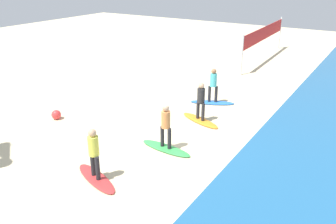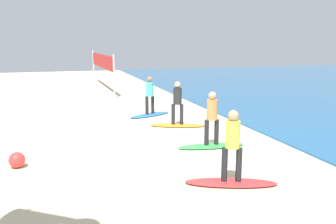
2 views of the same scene
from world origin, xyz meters
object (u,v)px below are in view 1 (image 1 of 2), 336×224
surfer_green (166,123)px  surfboard_green (166,148)px  surfboard_orange (200,120)px  surfer_orange (201,99)px  surfer_blue (213,83)px  surfboard_blue (212,102)px  volleyball_net (264,35)px  surfer_red (94,150)px  beach_ball (56,115)px  surfboard_red (96,178)px

surfer_green → surfboard_green: bearing=-90.0°
surfboard_orange → surfer_orange: surfer_orange is taller
surfer_orange → surfer_blue: bearing=-167.5°
surfboard_blue → volleyball_net: bearing=70.9°
surfboard_orange → surfer_orange: (0.00, 0.00, 0.99)m
surfboard_green → surfer_green: (0.00, 0.00, 0.99)m
surfer_red → volleyball_net: (-17.97, -0.67, 0.75)m
surfboard_orange → beach_ball: (3.11, -5.42, 0.16)m
volleyball_net → beach_ball: bearing=-15.0°
surfboard_orange → surfboard_red: same height
surfboard_green → volleyball_net: bearing=100.2°
surfboard_orange → surfboard_blue: bearing=123.1°
surfer_green → beach_ball: bearing=-88.1°
surfer_blue → surfboard_green: surfer_blue is taller
surfboard_red → volleyball_net: (-17.97, -0.67, 1.74)m
surfboard_blue → surfboard_green: 5.23m
surfboard_blue → surfboard_orange: bearing=-101.3°
surfer_blue → surfer_orange: size_ratio=1.00×
volleyball_net → beach_ball: (15.32, -4.10, -1.58)m
surfboard_orange → surfer_red: (5.76, -0.66, 0.99)m
surfboard_green → surfer_green: surfer_green is taller
surfer_green → surfboard_red: 3.10m
surfboard_green → surfer_green: 0.99m
surfboard_blue → surfer_orange: surfer_orange is taller
surfboard_blue → beach_ball: size_ratio=5.12×
volleyball_net → surfer_green: bearing=5.4°
surfboard_blue → surfer_orange: (2.26, 0.50, 0.99)m
surfboard_green → surfer_red: 3.10m
surfer_orange → volleyball_net: (-12.21, -1.33, 0.75)m
surfer_blue → surfer_green: 5.23m
surfer_orange → beach_ball: (3.11, -5.42, -0.83)m
surfboard_blue → surfboard_green: same height
surfer_orange → surfer_green: 2.93m
surfer_green → surfer_blue: bearing=-173.2°
surfer_blue → volleyball_net: bearing=-175.3°
surfboard_blue → surfer_red: bearing=-114.9°
surfer_green → surfboard_red: (2.83, -0.77, -0.99)m
volleyball_net → surfer_blue: bearing=4.7°
surfer_red → beach_ball: surfer_red is taller
surfer_red → volleyball_net: volleyball_net is taller
surfboard_green → surfboard_red: 2.94m
surfboard_blue → surfer_red: size_ratio=1.28×
surfboard_blue → surfboard_red: same height
surfer_blue → beach_ball: surfer_blue is taller
surfer_red → surfer_green: bearing=164.8°
surfer_green → beach_ball: 5.60m
surfboard_orange → surfboard_green: same height
surfboard_blue → surfer_blue: bearing=156.2°
surfer_blue → volleyball_net: size_ratio=0.18×
surfboard_green → surfer_red: (2.83, -0.77, 0.99)m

